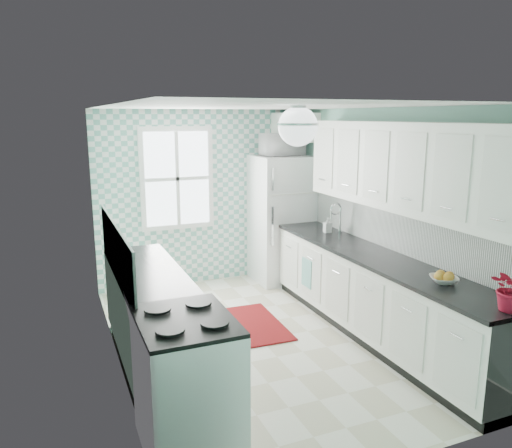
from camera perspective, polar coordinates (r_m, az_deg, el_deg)
name	(u,v)px	position (r m, az deg, el deg)	size (l,w,h in m)	color
floor	(261,341)	(5.63, 0.52, -13.18)	(3.00, 4.40, 0.02)	silver
ceiling	(261,105)	(5.09, 0.58, 13.39)	(3.00, 4.40, 0.02)	white
wall_back	(201,198)	(7.26, -6.34, 3.00)	(3.00, 0.02, 2.50)	#78B6A2
wall_front	(395,299)	(3.38, 15.62, -8.27)	(3.00, 0.02, 2.50)	#78B6A2
wall_left	(112,243)	(4.84, -16.12, -2.09)	(0.02, 4.40, 2.50)	#78B6A2
wall_right	(380,218)	(5.96, 14.02, 0.68)	(0.02, 4.40, 2.50)	#78B6A2
accent_wall	(201,198)	(7.24, -6.29, 2.98)	(3.00, 0.01, 2.50)	#6BB2A3
window	(177,179)	(7.08, -9.01, 5.14)	(1.04, 0.05, 1.44)	white
backsplash_right	(401,230)	(5.65, 16.21, -0.64)	(0.02, 3.60, 0.51)	white
backsplash_left	(116,250)	(4.78, -15.72, -2.91)	(0.02, 2.15, 0.51)	white
upper_cabinets_right	(405,167)	(5.29, 16.72, 6.22)	(0.33, 3.20, 0.90)	white
upper_cabinet_fridge	(294,127)	(7.30, 4.37, 10.98)	(0.40, 0.74, 0.40)	white
ceiling_light	(298,126)	(4.36, 4.80, 11.09)	(0.34, 0.34, 0.35)	silver
base_cabinets_right	(375,298)	(5.69, 13.47, -8.24)	(0.60, 3.60, 0.90)	white
countertop_right	(376,257)	(5.54, 13.58, -3.70)	(0.63, 3.60, 0.04)	black
base_cabinets_left	(151,321)	(5.06, -11.93, -10.79)	(0.60, 2.15, 0.90)	white
countertop_left	(150,275)	(4.90, -12.00, -5.70)	(0.63, 2.15, 0.04)	black
fridge	(281,219)	(7.35, 2.92, 0.59)	(0.81, 0.80, 1.85)	white
stove	(187,382)	(3.82, -7.85, -17.45)	(0.67, 0.83, 1.00)	white
sink	(329,235)	(6.36, 8.36, -1.29)	(0.45, 0.38, 0.53)	silver
rug	(246,325)	(5.96, -1.13, -11.49)	(0.80, 1.15, 0.02)	maroon
dish_towel	(307,273)	(6.32, 5.82, -5.58)	(0.02, 0.24, 0.36)	#559E9B
fruit_bowl	(444,280)	(4.81, 20.68, -5.96)	(0.24, 0.24, 0.06)	silver
potted_plant	(512,288)	(4.31, 27.23, -6.52)	(0.33, 0.28, 0.36)	#AB1F31
soap_bottle	(328,225)	(6.46, 8.18, -0.12)	(0.09, 0.09, 0.19)	#87A7BE
microwave	(282,145)	(7.21, 3.02, 9.05)	(0.57, 0.39, 0.32)	white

